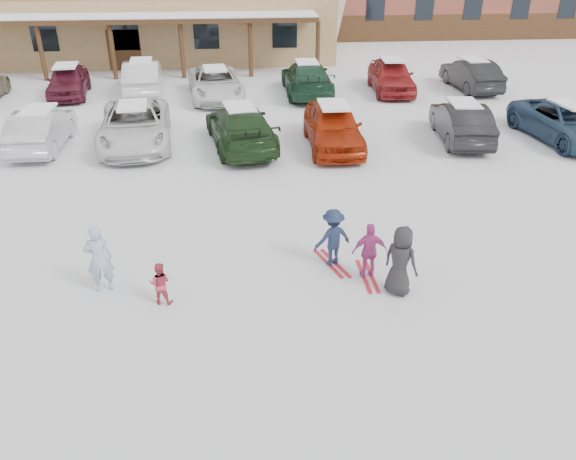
{
  "coord_description": "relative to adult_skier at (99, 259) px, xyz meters",
  "views": [
    {
      "loc": [
        -0.65,
        -10.07,
        6.89
      ],
      "look_at": [
        0.3,
        1.0,
        1.0
      ],
      "focal_mm": 35.0,
      "sensor_mm": 36.0,
      "label": 1
    }
  ],
  "objects": [
    {
      "name": "parked_car_3",
      "position": [
        3.09,
        9.03,
        -0.04
      ],
      "size": [
        2.88,
        5.38,
        1.48
      ],
      "primitive_type": "imported",
      "rotation": [
        0.0,
        0.0,
        3.31
      ],
      "color": "#1C3619",
      "rests_on": "ground"
    },
    {
      "name": "adult_skier",
      "position": [
        0.0,
        0.0,
        0.0
      ],
      "size": [
        0.63,
        0.48,
        1.56
      ],
      "primitive_type": "imported",
      "rotation": [
        0.0,
        0.0,
        3.33
      ],
      "color": "#91A8C6",
      "rests_on": "ground"
    },
    {
      "name": "parked_car_5",
      "position": [
        11.24,
        9.06,
        -0.07
      ],
      "size": [
        1.97,
        4.46,
        1.42
      ],
      "primitive_type": "imported",
      "rotation": [
        0.0,
        0.0,
        3.03
      ],
      "color": "black",
      "rests_on": "ground"
    },
    {
      "name": "parked_car_12",
      "position": [
        10.45,
        16.41,
        0.0
      ],
      "size": [
        2.14,
        4.7,
        1.57
      ],
      "primitive_type": "imported",
      "rotation": [
        0.0,
        0.0,
        -0.06
      ],
      "color": "maroon",
      "rests_on": "ground"
    },
    {
      "name": "parked_car_1",
      "position": [
        -4.0,
        9.52,
        -0.07
      ],
      "size": [
        1.61,
        4.33,
        1.41
      ],
      "primitive_type": "imported",
      "rotation": [
        0.0,
        0.0,
        3.17
      ],
      "color": "#AAA8AE",
      "rests_on": "ground"
    },
    {
      "name": "parked_car_9",
      "position": [
        -1.51,
        17.25,
        -0.01
      ],
      "size": [
        2.09,
        4.83,
        1.55
      ],
      "primitive_type": "imported",
      "rotation": [
        0.0,
        0.0,
        3.24
      ],
      "color": "silver",
      "rests_on": "ground"
    },
    {
      "name": "parked_car_2",
      "position": [
        -0.71,
        9.57,
        -0.04
      ],
      "size": [
        3.02,
        5.57,
        1.48
      ],
      "primitive_type": "imported",
      "rotation": [
        0.0,
        0.0,
        0.11
      ],
      "color": "silver",
      "rests_on": "ground"
    },
    {
      "name": "toddler_red",
      "position": [
        1.31,
        -0.59,
        -0.31
      ],
      "size": [
        0.51,
        0.42,
        0.95
      ],
      "primitive_type": "imported",
      "rotation": [
        0.0,
        0.0,
        3.0
      ],
      "color": "#B43446",
      "rests_on": "ground"
    },
    {
      "name": "parked_car_11",
      "position": [
        6.33,
        16.28,
        -0.02
      ],
      "size": [
        2.18,
        5.3,
        1.53
      ],
      "primitive_type": "imported",
      "rotation": [
        0.0,
        0.0,
        3.15
      ],
      "color": "#1A3E28",
      "rests_on": "ground"
    },
    {
      "name": "skis_child_magenta",
      "position": [
        5.84,
        0.02,
        -0.77
      ],
      "size": [
        0.22,
        1.4,
        0.03
      ],
      "primitive_type": "cube",
      "rotation": [
        0.0,
        0.0,
        3.15
      ],
      "color": "red",
      "rests_on": "ground"
    },
    {
      "name": "parked_car_4",
      "position": [
        6.39,
        8.7,
        0.0
      ],
      "size": [
        1.88,
        4.62,
        1.57
      ],
      "primitive_type": "imported",
      "rotation": [
        0.0,
        0.0,
        -0.01
      ],
      "color": "#A4270B",
      "rests_on": "ground"
    },
    {
      "name": "ground",
      "position": [
        3.77,
        -0.46,
        -0.78
      ],
      "size": [
        160.0,
        160.0,
        0.0
      ],
      "primitive_type": "plane",
      "color": "white",
      "rests_on": "ground"
    },
    {
      "name": "parked_car_10",
      "position": [
        2.01,
        15.9,
        -0.08
      ],
      "size": [
        2.91,
        5.3,
        1.41
      ],
      "primitive_type": "imported",
      "rotation": [
        0.0,
        0.0,
        0.12
      ],
      "color": "silver",
      "rests_on": "ground"
    },
    {
      "name": "skis_child_navy",
      "position": [
        5.12,
        0.64,
        -0.77
      ],
      "size": [
        0.66,
        1.39,
        0.03
      ],
      "primitive_type": "cube",
      "rotation": [
        0.0,
        0.0,
        3.48
      ],
      "color": "red",
      "rests_on": "ground"
    },
    {
      "name": "child_navy",
      "position": [
        5.12,
        0.64,
        -0.08
      ],
      "size": [
        1.03,
        0.8,
        1.4
      ],
      "primitive_type": "imported",
      "rotation": [
        0.0,
        0.0,
        3.48
      ],
      "color": "#16213B",
      "rests_on": "ground"
    },
    {
      "name": "bystander_dark",
      "position": [
        6.35,
        -0.64,
        0.01
      ],
      "size": [
        0.9,
        0.9,
        1.58
      ],
      "primitive_type": "imported",
      "rotation": [
        0.0,
        0.0,
        2.35
      ],
      "color": "black",
      "rests_on": "ground"
    },
    {
      "name": "parked_car_6",
      "position": [
        15.15,
        8.68,
        -0.08
      ],
      "size": [
        2.87,
        5.26,
        1.4
      ],
      "primitive_type": "imported",
      "rotation": [
        0.0,
        0.0,
        0.11
      ],
      "color": "navy",
      "rests_on": "ground"
    },
    {
      "name": "child_magenta",
      "position": [
        5.84,
        0.02,
        -0.11
      ],
      "size": [
        0.79,
        0.33,
        1.34
      ],
      "primitive_type": "imported",
      "rotation": [
        0.0,
        0.0,
        3.15
      ],
      "color": "#B63983",
      "rests_on": "ground"
    },
    {
      "name": "parked_car_13",
      "position": [
        14.51,
        16.57,
        -0.05
      ],
      "size": [
        1.77,
        4.51,
        1.46
      ],
      "primitive_type": "imported",
      "rotation": [
        0.0,
        0.0,
        3.19
      ],
      "color": "black",
      "rests_on": "ground"
    },
    {
      "name": "parked_car_8",
      "position": [
        -4.94,
        16.95,
        -0.06
      ],
      "size": [
        2.21,
        4.4,
        1.44
      ],
      "primitive_type": "imported",
      "rotation": [
        0.0,
        0.0,
        0.12
      ],
      "color": "#59182A",
      "rests_on": "ground"
    }
  ]
}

